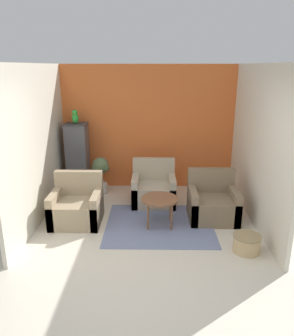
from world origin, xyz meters
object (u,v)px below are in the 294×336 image
at_px(armchair_right, 212,204).
at_px(potted_plant, 101,171).
at_px(coffee_table, 160,201).
at_px(wicker_basket, 247,243).
at_px(armchair_middle, 154,190).
at_px(birdcage, 78,159).
at_px(parrot, 75,117).
at_px(armchair_left, 77,207).

relative_size(armchair_right, potted_plant, 1.08).
xyz_separation_m(coffee_table, wicker_basket, (1.25, -0.82, -0.30)).
bearing_deg(armchair_right, armchair_middle, 146.81).
height_order(birdcage, wicker_basket, birdcage).
relative_size(parrot, wicker_basket, 0.72).
height_order(armchair_right, wicker_basket, armchair_right).
bearing_deg(birdcage, wicker_basket, -39.01).
relative_size(birdcage, parrot, 5.14).
relative_size(armchair_left, birdcage, 0.57).
bearing_deg(potted_plant, birdcage, 167.23).
bearing_deg(armchair_left, coffee_table, -3.74).
bearing_deg(wicker_basket, armchair_right, 106.01).
bearing_deg(coffee_table, potted_plant, 129.81).
bearing_deg(armchair_middle, potted_plant, 155.44).
bearing_deg(coffee_table, wicker_basket, -33.42).
relative_size(armchair_right, armchair_middle, 1.00).
distance_m(armchair_right, armchair_middle, 1.23).
relative_size(armchair_middle, wicker_basket, 2.12).
bearing_deg(armchair_right, coffee_table, -164.09).
bearing_deg(birdcage, armchair_right, -26.19).
relative_size(potted_plant, wicker_basket, 1.96).
distance_m(armchair_right, birdcage, 2.96).
xyz_separation_m(parrot, wicker_basket, (2.94, -2.38, -1.46)).
height_order(armchair_right, parrot, parrot).
xyz_separation_m(coffee_table, armchair_right, (0.93, 0.27, -0.16)).
distance_m(birdcage, potted_plant, 0.55).
bearing_deg(armchair_right, potted_plant, 151.10).
distance_m(armchair_left, wicker_basket, 2.82).
height_order(parrot, wicker_basket, parrot).
xyz_separation_m(armchair_right, birdcage, (-2.63, 1.29, 0.45)).
bearing_deg(wicker_basket, birdcage, 140.99).
relative_size(armchair_left, armchair_middle, 1.00).
distance_m(parrot, potted_plant, 1.21).
height_order(coffee_table, potted_plant, potted_plant).
height_order(armchair_left, armchair_middle, same).
distance_m(coffee_table, wicker_basket, 1.52).
bearing_deg(coffee_table, armchair_middle, 95.94).
bearing_deg(wicker_basket, coffee_table, 146.58).
height_order(armchair_left, armchair_right, same).
height_order(birdcage, parrot, parrot).
xyz_separation_m(armchair_left, parrot, (-0.27, 1.47, 1.33)).
distance_m(armchair_right, wicker_basket, 1.14).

